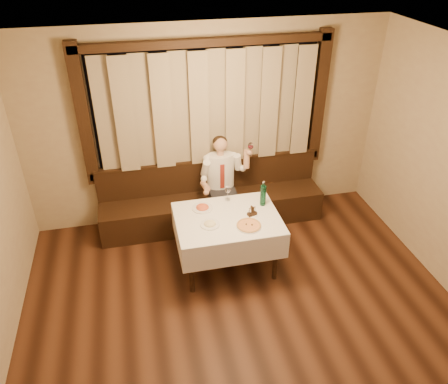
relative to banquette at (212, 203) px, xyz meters
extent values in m
cube|color=black|center=(0.00, -2.72, -0.32)|extent=(5.00, 6.00, 0.01)
cube|color=silver|center=(0.00, -2.72, 2.49)|extent=(5.00, 6.00, 0.01)
cube|color=tan|center=(0.00, 0.28, 1.09)|extent=(5.00, 0.01, 2.80)
cube|color=black|center=(0.00, 0.26, 1.39)|extent=(3.00, 0.02, 1.60)
cube|color=orange|center=(-0.70, 0.25, 1.09)|extent=(0.50, 0.01, 0.40)
cube|color=black|center=(0.00, 0.22, 0.54)|extent=(3.30, 0.12, 0.10)
cube|color=black|center=(0.00, 0.22, 2.24)|extent=(3.30, 0.12, 0.10)
cube|color=black|center=(-1.60, 0.22, 1.39)|extent=(0.16, 0.12, 1.90)
cube|color=black|center=(1.60, 0.22, 1.39)|extent=(0.16, 0.12, 1.90)
cube|color=#877957|center=(0.00, 0.16, 1.39)|extent=(2.90, 0.08, 1.55)
cube|color=black|center=(0.00, -0.04, -0.09)|extent=(3.20, 0.60, 0.45)
cube|color=black|center=(0.00, 0.20, 0.36)|extent=(3.20, 0.12, 0.45)
cube|color=black|center=(0.00, 0.20, 0.61)|extent=(3.20, 0.14, 0.04)
cylinder|color=black|center=(-0.52, -1.39, 0.04)|extent=(0.06, 0.06, 0.71)
cylinder|color=black|center=(0.52, -1.39, 0.04)|extent=(0.06, 0.06, 0.71)
cylinder|color=black|center=(-0.52, -0.65, 0.04)|extent=(0.06, 0.06, 0.71)
cylinder|color=black|center=(0.52, -0.65, 0.04)|extent=(0.06, 0.06, 0.71)
cube|color=black|center=(0.00, -1.02, 0.42)|extent=(1.20, 0.90, 0.04)
cube|color=white|center=(0.00, -1.02, 0.44)|extent=(1.26, 0.96, 0.01)
cube|color=white|center=(0.00, -1.50, 0.27)|extent=(1.26, 0.01, 0.35)
cube|color=white|center=(0.00, -0.54, 0.27)|extent=(1.26, 0.01, 0.35)
cube|color=white|center=(-0.63, -1.02, 0.27)|extent=(0.01, 0.96, 0.35)
cube|color=white|center=(0.63, -1.02, 0.27)|extent=(0.01, 0.96, 0.35)
cylinder|color=white|center=(0.20, -1.25, 0.45)|extent=(0.31, 0.31, 0.01)
cylinder|color=#C65C1D|center=(0.20, -1.25, 0.46)|extent=(0.28, 0.28, 0.01)
torus|color=tan|center=(0.20, -1.25, 0.46)|extent=(0.29, 0.29, 0.02)
sphere|color=black|center=(0.18, -1.24, 0.47)|extent=(0.02, 0.02, 0.02)
sphere|color=black|center=(0.24, -1.26, 0.47)|extent=(0.02, 0.02, 0.02)
cylinder|color=white|center=(-0.26, -0.76, 0.45)|extent=(0.26, 0.26, 0.02)
ellipsoid|color=#BD3B1E|center=(-0.26, -0.76, 0.50)|extent=(0.16, 0.16, 0.07)
cylinder|color=white|center=(-0.24, -1.13, 0.45)|extent=(0.23, 0.23, 0.01)
ellipsoid|color=beige|center=(-0.24, -1.13, 0.49)|extent=(0.14, 0.14, 0.07)
cylinder|color=#104F30|center=(0.50, -0.84, 0.58)|extent=(0.07, 0.07, 0.27)
cylinder|color=#104F30|center=(0.50, -0.84, 0.74)|extent=(0.03, 0.03, 0.06)
cylinder|color=silver|center=(0.50, -0.84, 0.78)|extent=(0.03, 0.03, 0.01)
cylinder|color=white|center=(0.09, -0.64, 0.45)|extent=(0.07, 0.07, 0.01)
cylinder|color=white|center=(0.09, -0.64, 0.51)|extent=(0.01, 0.01, 0.11)
ellipsoid|color=white|center=(0.09, -0.64, 0.60)|extent=(0.08, 0.08, 0.09)
cube|color=black|center=(0.30, -1.04, 0.46)|extent=(0.13, 0.09, 0.04)
cube|color=black|center=(0.30, -1.04, 0.53)|extent=(0.03, 0.06, 0.09)
cylinder|color=white|center=(0.27, -1.05, 0.51)|extent=(0.03, 0.03, 0.07)
cylinder|color=silver|center=(0.27, -1.05, 0.55)|extent=(0.03, 0.03, 0.01)
cylinder|color=white|center=(0.34, -1.03, 0.51)|extent=(0.03, 0.03, 0.07)
cylinder|color=silver|center=(0.34, -1.03, 0.55)|extent=(0.03, 0.03, 0.01)
cube|color=black|center=(0.13, -0.15, 0.21)|extent=(0.37, 0.42, 0.15)
cube|color=black|center=(0.03, -0.36, -0.09)|extent=(0.10, 0.11, 0.45)
cube|color=black|center=(0.23, -0.36, -0.09)|extent=(0.10, 0.11, 0.45)
ellipsoid|color=white|center=(0.13, -0.02, 0.54)|extent=(0.39, 0.24, 0.50)
cube|color=maroon|center=(0.13, -0.14, 0.51)|extent=(0.06, 0.01, 0.37)
cylinder|color=tan|center=(0.13, -0.02, 0.82)|extent=(0.09, 0.09, 0.07)
sphere|color=tan|center=(0.13, -0.02, 0.94)|extent=(0.19, 0.19, 0.19)
ellipsoid|color=black|center=(0.13, 0.01, 0.97)|extent=(0.20, 0.20, 0.15)
sphere|color=white|center=(-0.05, -0.02, 0.74)|extent=(0.12, 0.12, 0.12)
sphere|color=white|center=(0.31, -0.02, 0.74)|extent=(0.12, 0.12, 0.12)
sphere|color=tan|center=(-0.15, -0.39, 0.43)|extent=(0.08, 0.08, 0.08)
sphere|color=tan|center=(0.50, -0.17, 0.86)|extent=(0.09, 0.09, 0.09)
cylinder|color=white|center=(0.50, -0.20, 0.90)|extent=(0.01, 0.01, 0.10)
ellipsoid|color=white|center=(0.50, -0.20, 0.98)|extent=(0.08, 0.08, 0.10)
ellipsoid|color=#4C070F|center=(0.50, -0.20, 0.96)|extent=(0.06, 0.06, 0.06)
camera|label=1|loc=(-0.99, -5.25, 3.52)|focal=35.00mm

